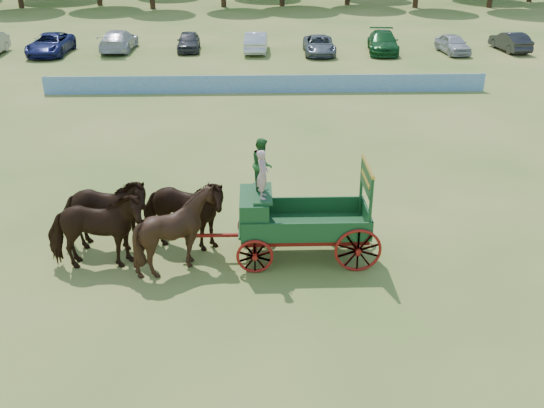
# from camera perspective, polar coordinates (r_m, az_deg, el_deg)

# --- Properties ---
(ground) EXTENTS (160.00, 160.00, 0.00)m
(ground) POSITION_cam_1_polar(r_m,az_deg,el_deg) (19.69, 3.45, -3.34)
(ground) COLOR #A9974C
(ground) RESTS_ON ground
(horse_lead_left) EXTENTS (2.99, 1.49, 2.47)m
(horse_lead_left) POSITION_cam_1_polar(r_m,az_deg,el_deg) (18.25, -16.27, -2.49)
(horse_lead_left) COLOR black
(horse_lead_left) RESTS_ON ground
(horse_lead_right) EXTENTS (2.99, 1.50, 2.47)m
(horse_lead_right) POSITION_cam_1_polar(r_m,az_deg,el_deg) (19.19, -15.54, -0.95)
(horse_lead_right) COLOR black
(horse_lead_right) RESTS_ON ground
(horse_wheel_left) EXTENTS (2.56, 2.36, 2.47)m
(horse_wheel_left) POSITION_cam_1_polar(r_m,az_deg,el_deg) (17.79, -8.77, -2.45)
(horse_wheel_left) COLOR black
(horse_wheel_left) RESTS_ON ground
(horse_wheel_right) EXTENTS (3.17, 2.04, 2.47)m
(horse_wheel_right) POSITION_cam_1_polar(r_m,az_deg,el_deg) (18.76, -8.41, -0.88)
(horse_wheel_right) COLOR black
(horse_wheel_right) RESTS_ON ground
(farm_dray) EXTENTS (6.00, 2.00, 3.70)m
(farm_dray) POSITION_cam_1_polar(r_m,az_deg,el_deg) (18.01, 0.76, -0.42)
(farm_dray) COLOR maroon
(farm_dray) RESTS_ON ground
(sponsor_banner) EXTENTS (26.00, 0.08, 1.05)m
(sponsor_banner) POSITION_cam_1_polar(r_m,az_deg,el_deg) (36.30, -0.58, 11.22)
(sponsor_banner) COLOR #1F67AA
(sponsor_banner) RESTS_ON ground
(parked_cars) EXTENTS (50.76, 6.98, 1.62)m
(parked_cars) POSITION_cam_1_polar(r_m,az_deg,el_deg) (47.62, -2.59, 14.91)
(parked_cars) COLOR silver
(parked_cars) RESTS_ON ground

